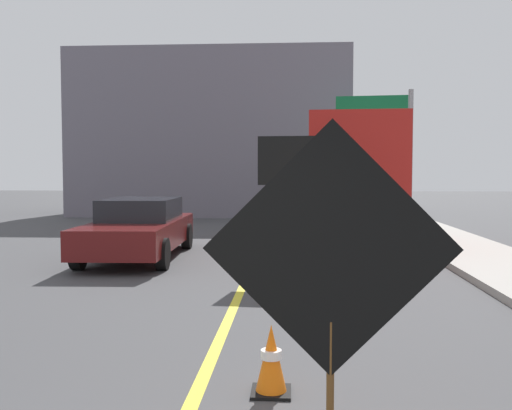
{
  "coord_description": "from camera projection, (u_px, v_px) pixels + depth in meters",
  "views": [
    {
      "loc": [
        0.86,
        -1.05,
        2.0
      ],
      "look_at": [
        0.44,
        5.51,
        1.62
      ],
      "focal_mm": 40.13,
      "sensor_mm": 36.0,
      "label": 1
    }
  ],
  "objects": [
    {
      "name": "lane_center_stripe",
      "position": [
        223.0,
        331.0,
        7.2
      ],
      "size": [
        0.14,
        36.0,
        0.01
      ],
      "primitive_type": "cube",
      "color": "yellow",
      "rests_on": "ground"
    },
    {
      "name": "traffic_cone_near_sign",
      "position": [
        271.0,
        360.0,
        5.15
      ],
      "size": [
        0.36,
        0.36,
        0.63
      ],
      "color": "black",
      "rests_on": "ground"
    },
    {
      "name": "highway_guide_sign",
      "position": [
        388.0,
        133.0,
        20.89
      ],
      "size": [
        2.78,
        0.39,
        5.0
      ],
      "color": "gray",
      "rests_on": "ground"
    },
    {
      "name": "arrow_board_trailer",
      "position": [
        298.0,
        250.0,
        11.16
      ],
      "size": [
        1.6,
        1.89,
        2.7
      ],
      "color": "orange",
      "rests_on": "ground"
    },
    {
      "name": "roadwork_sign",
      "position": [
        331.0,
        256.0,
        3.61
      ],
      "size": [
        1.63,
        0.06,
        2.33
      ],
      "color": "#593819",
      "rests_on": "ground"
    },
    {
      "name": "box_truck",
      "position": [
        353.0,
        179.0,
        15.67
      ],
      "size": [
        2.72,
        7.05,
        3.37
      ],
      "color": "black",
      "rests_on": "ground"
    },
    {
      "name": "traffic_cone_mid_lane",
      "position": [
        279.0,
        285.0,
        8.65
      ],
      "size": [
        0.36,
        0.36,
        0.59
      ],
      "color": "black",
      "rests_on": "ground"
    },
    {
      "name": "far_building_block",
      "position": [
        215.0,
        136.0,
        27.82
      ],
      "size": [
        12.66,
        6.34,
        7.49
      ],
      "primitive_type": "cube",
      "color": "slate",
      "rests_on": "ground"
    },
    {
      "name": "pickup_car",
      "position": [
        139.0,
        228.0,
        13.37
      ],
      "size": [
        2.09,
        5.03,
        1.38
      ],
      "color": "#591414",
      "rests_on": "ground"
    }
  ]
}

